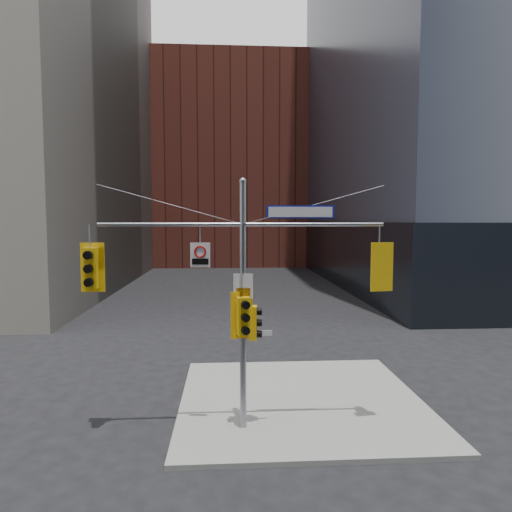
{
  "coord_description": "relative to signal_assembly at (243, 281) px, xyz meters",
  "views": [
    {
      "loc": [
        -0.43,
        -10.79,
        6.1
      ],
      "look_at": [
        0.37,
        2.0,
        5.11
      ],
      "focal_mm": 32.0,
      "sensor_mm": 36.0,
      "label": 1
    }
  ],
  "objects": [
    {
      "name": "ground",
      "position": [
        0.0,
        -1.99,
        -4.42
      ],
      "size": [
        160.0,
        160.0,
        0.0
      ],
      "primitive_type": "plane",
      "color": "black",
      "rests_on": "ground"
    },
    {
      "name": "sidewalk_corner",
      "position": [
        2.0,
        2.01,
        -4.34
      ],
      "size": [
        8.0,
        8.0,
        0.15
      ],
      "primitive_type": "cube",
      "color": "gray",
      "rests_on": "ground"
    },
    {
      "name": "brick_midrise",
      "position": [
        0.0,
        56.01,
        9.58
      ],
      "size": [
        26.0,
        20.0,
        28.0
      ],
      "primitive_type": "cube",
      "color": "maroon",
      "rests_on": "ground"
    },
    {
      "name": "signal_assembly",
      "position": [
        0.0,
        0.0,
        0.0
      ],
      "size": [
        8.0,
        0.8,
        7.3
      ],
      "color": "gray",
      "rests_on": "ground"
    },
    {
      "name": "traffic_light_west_arm",
      "position": [
        -4.22,
        0.01,
        0.38
      ],
      "size": [
        0.66,
        0.51,
        1.39
      ],
      "rotation": [
        0.0,
        0.0,
        -0.0
      ],
      "color": "yellow",
      "rests_on": "ground"
    },
    {
      "name": "traffic_light_east_arm",
      "position": [
        3.91,
        0.0,
        0.38
      ],
      "size": [
        0.66,
        0.57,
        1.39
      ],
      "rotation": [
        0.0,
        0.0,
        3.27
      ],
      "color": "yellow",
      "rests_on": "ground"
    },
    {
      "name": "traffic_light_pole_side",
      "position": [
        0.32,
        0.0,
        -1.22
      ],
      "size": [
        0.4,
        0.34,
        0.97
      ],
      "rotation": [
        0.0,
        0.0,
        1.44
      ],
      "color": "yellow",
      "rests_on": "ground"
    },
    {
      "name": "traffic_light_pole_front",
      "position": [
        -0.0,
        -0.27,
        -0.97
      ],
      "size": [
        0.63,
        0.58,
        1.33
      ],
      "rotation": [
        0.0,
        0.0,
        0.25
      ],
      "color": "yellow",
      "rests_on": "ground"
    },
    {
      "name": "street_sign_blade",
      "position": [
        1.62,
        0.0,
        1.93
      ],
      "size": [
        1.92,
        0.1,
        0.37
      ],
      "rotation": [
        0.0,
        0.0,
        -0.03
      ],
      "color": "navy",
      "rests_on": "ground"
    },
    {
      "name": "regulatory_sign_arm",
      "position": [
        -1.2,
        -0.02,
        0.75
      ],
      "size": [
        0.56,
        0.1,
        0.69
      ],
      "rotation": [
        0.0,
        0.0,
        -0.1
      ],
      "color": "silver",
      "rests_on": "ground"
    },
    {
      "name": "regulatory_sign_pole",
      "position": [
        0.0,
        -0.11,
        -0.17
      ],
      "size": [
        0.55,
        0.08,
        0.72
      ],
      "rotation": [
        0.0,
        0.0,
        -0.09
      ],
      "color": "silver",
      "rests_on": "ground"
    },
    {
      "name": "street_blade_ew",
      "position": [
        0.45,
        0.01,
        -1.53
      ],
      "size": [
        0.77,
        0.12,
        0.16
      ],
      "rotation": [
        0.0,
        0.0,
        0.11
      ],
      "color": "silver",
      "rests_on": "ground"
    },
    {
      "name": "street_blade_ns",
      "position": [
        0.0,
        0.46,
        -1.68
      ],
      "size": [
        0.04,
        0.67,
        0.13
      ],
      "rotation": [
        0.0,
        0.0,
        0.02
      ],
      "color": "#145926",
      "rests_on": "ground"
    }
  ]
}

